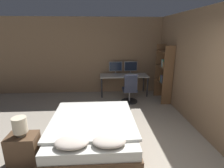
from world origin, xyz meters
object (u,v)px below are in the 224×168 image
Objects in this scene: desk at (124,77)px; monitor_left at (116,67)px; bookshelf at (165,71)px; computer_mouse at (133,76)px; nightstand at (24,150)px; keyboard at (125,76)px; monitor_right at (131,67)px; office_chair at (130,92)px; bedside_lamp at (20,125)px; bed at (93,130)px.

monitor_left is (-0.28, 0.23, 0.33)m from desk.
computer_mouse is at bearing 153.36° from bookshelf.
nightstand is 0.32× the size of desk.
keyboard is (2.14, 3.16, 0.46)m from nightstand.
office_chair is at bearing -100.15° from monitor_right.
desk is (2.14, 3.39, -0.09)m from bedside_lamp.
desk is at bearing 97.20° from office_chair.
bedside_lamp is at bearing -117.20° from monitor_left.
monitor_left reaches higher than keyboard.
bedside_lamp is at bearing -130.49° from office_chair.
office_chair is (0.10, -0.55, -0.37)m from keyboard.
bookshelf is at bearing 38.94° from nightstand.
monitor_right is (0.55, 0.00, 0.00)m from monitor_left.
keyboard is (1.00, 2.55, 0.50)m from bed.
bed is 1.21× the size of desk.
computer_mouse is (0.30, -0.23, 0.10)m from desk.
bed is 3.14m from bookshelf.
office_chair is at bearing -175.46° from bookshelf.
monitor_right reaches higher than desk.
office_chair reaches higher than computer_mouse.
nightstand is 7.79× the size of computer_mouse.
monitor_left is 0.77m from computer_mouse.
desk reaches higher than bed.
bed is at bearing -116.94° from computer_mouse.
monitor_right is 0.50× the size of office_chair.
nightstand is at bearing 0.00° from bedside_lamp.
bookshelf is at bearing -29.48° from desk.
desk is 0.93× the size of bookshelf.
office_chair is at bearing 49.51° from nightstand.
bedside_lamp is 3.81m from keyboard.
keyboard is at bearing 100.12° from office_chair.
bed is 4.94× the size of keyboard.
monitor_right is at bearing 39.60° from desk.
bed is at bearing -113.03° from monitor_right.
bookshelf reaches higher than bed.
monitor_right is at bearing 66.97° from bed.
bed is 2.98m from desk.
monitor_left reaches higher than bedside_lamp.
computer_mouse is at bearing 70.05° from office_chair.
keyboard is 0.44× the size of office_chair.
bedside_lamp is at bearing -122.23° from desk.
monitor_right is (2.41, 3.62, 0.71)m from nightstand.
bookshelf is at bearing 4.54° from office_chair.
desk is 4.10× the size of keyboard.
computer_mouse is at bearing 0.00° from keyboard.
bedside_lamp is 0.18× the size of bookshelf.
bedside_lamp is 3.99m from computer_mouse.
monitor_left is at bearing 140.40° from desk.
monitor_right is (2.41, 3.62, 0.24)m from bedside_lamp.
bedside_lamp is at bearing -151.69° from bed.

